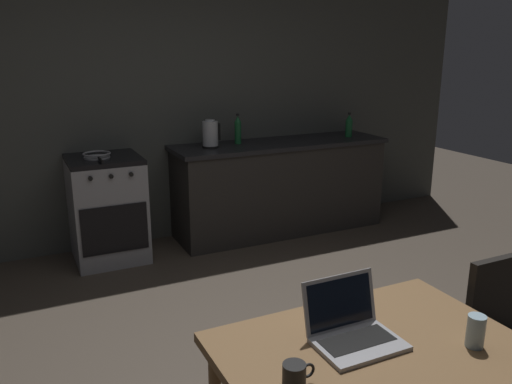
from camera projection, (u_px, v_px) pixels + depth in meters
ground_plane at (287, 384)px, 2.89m from camera, size 12.00×12.00×0.00m
back_wall at (183, 95)px, 4.92m from camera, size 6.40×0.10×2.75m
kitchen_counter at (280, 187)px, 5.22m from camera, size 2.16×0.64×0.92m
stove_oven at (107, 209)px, 4.51m from camera, size 0.60×0.62×0.92m
dining_table at (371, 366)px, 1.95m from camera, size 1.14×0.76×0.74m
laptop at (353, 330)px, 1.95m from camera, size 0.32×0.27×0.22m
electric_kettle at (210, 134)px, 4.76m from camera, size 0.17×0.15×0.26m
bottle at (349, 125)px, 5.34m from camera, size 0.07×0.07×0.25m
frying_pan at (97, 155)px, 4.33m from camera, size 0.23×0.40×0.05m
coffee_mug at (295, 376)px, 1.69m from camera, size 0.12×0.08×0.09m
drinking_glass at (476, 331)px, 1.91m from camera, size 0.07×0.07×0.12m
bottle_b at (238, 130)px, 4.95m from camera, size 0.06×0.06×0.29m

